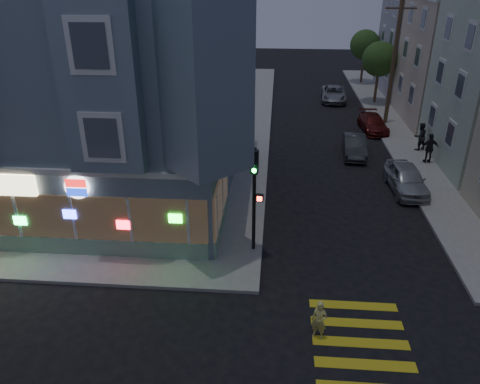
# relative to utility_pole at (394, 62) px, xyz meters

# --- Properties ---
(ground) EXTENTS (120.00, 120.00, 0.00)m
(ground) POSITION_rel_utility_pole_xyz_m (-12.00, -24.00, -4.80)
(ground) COLOR black
(ground) RESTS_ON ground
(sidewalk_nw) EXTENTS (33.00, 42.00, 0.15)m
(sidewalk_nw) POSITION_rel_utility_pole_xyz_m (-25.50, -1.00, -4.72)
(sidewalk_nw) COLOR gray
(sidewalk_nw) RESTS_ON ground
(corner_building) EXTENTS (14.60, 14.60, 11.40)m
(corner_building) POSITION_rel_utility_pole_xyz_m (-18.00, -13.02, 1.02)
(corner_building) COLOR slate
(corner_building) RESTS_ON sidewalk_nw
(row_house_d) EXTENTS (12.00, 8.60, 10.50)m
(row_house_d) POSITION_rel_utility_pole_xyz_m (7.50, 10.00, 0.60)
(row_house_d) COLOR #9894A3
(row_house_d) RESTS_ON sidewalk_ne
(utility_pole) EXTENTS (2.20, 0.30, 9.00)m
(utility_pole) POSITION_rel_utility_pole_xyz_m (0.00, 0.00, 0.00)
(utility_pole) COLOR #4C3826
(utility_pole) RESTS_ON sidewalk_ne
(street_tree_near) EXTENTS (3.00, 3.00, 5.30)m
(street_tree_near) POSITION_rel_utility_pole_xyz_m (0.20, 6.00, -0.86)
(street_tree_near) COLOR #4C3826
(street_tree_near) RESTS_ON sidewalk_ne
(street_tree_far) EXTENTS (3.00, 3.00, 5.30)m
(street_tree_far) POSITION_rel_utility_pole_xyz_m (0.20, 14.00, -0.86)
(street_tree_far) COLOR #4C3826
(street_tree_far) RESTS_ON sidewalk_ne
(running_child) EXTENTS (0.62, 0.53, 1.45)m
(running_child) POSITION_rel_utility_pole_xyz_m (-6.92, -24.09, -4.07)
(running_child) COLOR #D0CC6A
(running_child) RESTS_ON ground
(pedestrian_a) EXTENTS (1.11, 1.00, 1.86)m
(pedestrian_a) POSITION_rel_utility_pole_xyz_m (1.00, -5.99, -3.72)
(pedestrian_a) COLOR black
(pedestrian_a) RESTS_ON sidewalk_ne
(pedestrian_b) EXTENTS (1.15, 0.61, 1.87)m
(pedestrian_b) POSITION_rel_utility_pole_xyz_m (1.00, -8.22, -3.71)
(pedestrian_b) COLOR black
(pedestrian_b) RESTS_ON sidewalk_ne
(parked_car_a) EXTENTS (1.93, 4.38, 1.47)m
(parked_car_a) POSITION_rel_utility_pole_xyz_m (-1.30, -12.22, -4.06)
(parked_car_a) COLOR #ABAFB3
(parked_car_a) RESTS_ON ground
(parked_car_b) EXTENTS (1.63, 4.03, 1.30)m
(parked_car_b) POSITION_rel_utility_pole_xyz_m (-3.40, -7.02, -4.15)
(parked_car_b) COLOR #343739
(parked_car_b) RESTS_ON ground
(parked_car_c) EXTENTS (2.01, 4.27, 1.20)m
(parked_car_c) POSITION_rel_utility_pole_xyz_m (-1.30, -1.82, -4.19)
(parked_car_c) COLOR maroon
(parked_car_c) RESTS_ON ground
(parked_car_d) EXTENTS (2.46, 4.85, 1.31)m
(parked_car_d) POSITION_rel_utility_pole_xyz_m (-3.40, 6.71, -4.14)
(parked_car_d) COLOR gray
(parked_car_d) RESTS_ON ground
(traffic_signal) EXTENTS (0.57, 0.53, 4.70)m
(traffic_signal) POSITION_rel_utility_pole_xyz_m (-9.36, -19.12, -1.47)
(traffic_signal) COLOR black
(traffic_signal) RESTS_ON sidewalk_nw
(fire_hydrant) EXTENTS (0.44, 0.26, 0.77)m
(fire_hydrant) POSITION_rel_utility_pole_xyz_m (-0.70, -11.75, -4.24)
(fire_hydrant) COLOR white
(fire_hydrant) RESTS_ON sidewalk_ne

